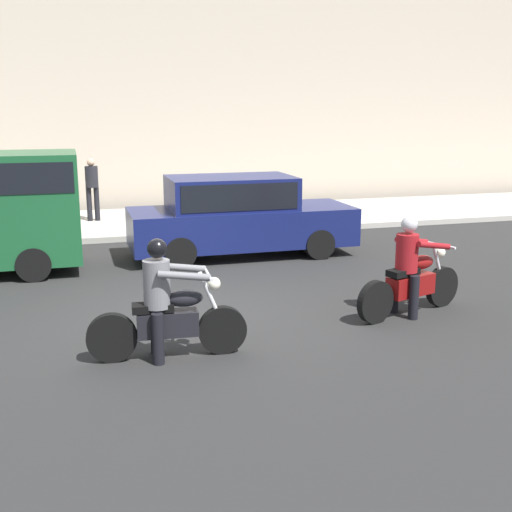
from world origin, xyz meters
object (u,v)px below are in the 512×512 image
Objects in this scene: motorcycle_with_rider_gray at (166,310)px; motorcycle_with_rider_crimson at (410,275)px; parked_sedan_navy at (238,215)px; pedestrian_bystander at (92,184)px.

motorcycle_with_rider_crimson is (3.88, 0.74, -0.00)m from motorcycle_with_rider_gray.
motorcycle_with_rider_crimson is 0.43× the size of parked_sedan_navy.
pedestrian_bystander reaches higher than motorcycle_with_rider_gray.
motorcycle_with_rider_crimson is 10.30m from pedestrian_bystander.
pedestrian_bystander is at bearing 92.82° from motorcycle_with_rider_gray.
motorcycle_with_rider_gray reaches higher than motorcycle_with_rider_crimson.
motorcycle_with_rider_gray is 5.94m from parked_sedan_navy.
parked_sedan_navy is (2.35, 5.45, 0.24)m from motorcycle_with_rider_gray.
pedestrian_bystander reaches higher than motorcycle_with_rider_crimson.
motorcycle_with_rider_gray is 0.43× the size of parked_sedan_navy.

